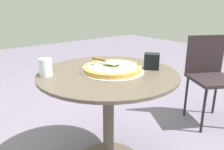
{
  "coord_description": "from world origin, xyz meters",
  "views": [
    {
      "loc": [
        -1.04,
        0.82,
        1.1
      ],
      "look_at": [
        0.0,
        -0.03,
        0.67
      ],
      "focal_mm": 35.23,
      "sensor_mm": 36.0,
      "label": 1
    }
  ],
  "objects": [
    {
      "name": "napkin_dispenser",
      "position": [
        -0.12,
        -0.27,
        0.75
      ],
      "size": [
        0.12,
        0.12,
        0.1
      ],
      "primitive_type": "cube",
      "rotation": [
        0.0,
        0.0,
        3.83
      ],
      "color": "black",
      "rests_on": "patio_table"
    },
    {
      "name": "patio_chair_far",
      "position": [
        -0.09,
        -1.15,
        0.49
      ],
      "size": [
        0.52,
        0.52,
        0.82
      ],
      "color": "#2A2023",
      "rests_on": "ground"
    },
    {
      "name": "patio_table",
      "position": [
        0.0,
        0.0,
        0.5
      ],
      "size": [
        0.88,
        0.88,
        0.7
      ],
      "color": "brown",
      "rests_on": "ground"
    },
    {
      "name": "drinking_cup",
      "position": [
        0.18,
        0.33,
        0.75
      ],
      "size": [
        0.08,
        0.08,
        0.1
      ],
      "primitive_type": "cylinder",
      "color": "white",
      "rests_on": "patio_table"
    },
    {
      "name": "pizza_server",
      "position": [
        0.06,
        -0.02,
        0.75
      ],
      "size": [
        0.22,
        0.1,
        0.02
      ],
      "color": "silver",
      "rests_on": "pizza_on_tray"
    },
    {
      "name": "pizza_on_tray",
      "position": [
        0.0,
        -0.03,
        0.71
      ],
      "size": [
        0.41,
        0.41,
        0.05
      ],
      "color": "silver",
      "rests_on": "patio_table"
    }
  ]
}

